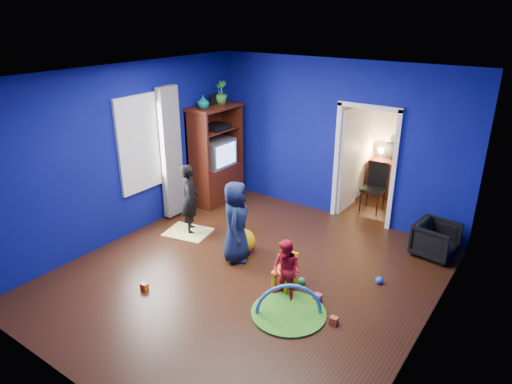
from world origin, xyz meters
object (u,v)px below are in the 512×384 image
Objects in this scene: armchair at (436,240)px; child_navy at (236,222)px; child_black at (190,199)px; study_desk at (390,179)px; tv_armoire at (216,154)px; folding_chair at (373,189)px; hopper_ball at (243,241)px; play_mat at (288,313)px; vase at (203,102)px; kid_chair at (284,273)px; crt_tv at (217,153)px; toddler_red at (286,271)px.

child_navy is at bearing 133.71° from armchair.
child_black is 4.31m from study_desk.
tv_armoire is 2.13× the size of folding_chair.
play_mat is at bearing -33.78° from hopper_ball.
child_black is 5.32× the size of vase.
hopper_ball is at bearing -39.24° from tv_armoire.
child_navy is at bearing -104.49° from study_desk.
play_mat is (0.36, -0.45, -0.24)m from kid_chair.
play_mat is 4.72m from study_desk.
play_mat is (3.16, -2.40, -1.01)m from crt_tv.
crt_tv is 0.71× the size of play_mat.
vase is 0.26× the size of folding_chair.
crt_tv is (-1.75, 1.68, 0.37)m from child_navy.
folding_chair is at bearing -48.86° from child_navy.
toddler_red is 1.46m from hopper_ball.
hopper_ball is 3.87m from study_desk.
tv_armoire reaches higher than toddler_red.
toddler_red is 1.00× the size of study_desk.
study_desk is at bearing 73.86° from hopper_ball.
hopper_ball is (1.74, -1.43, -0.78)m from tv_armoire.
folding_chair is (0.00, -0.96, 0.09)m from study_desk.
crt_tv is at bearing 99.69° from armchair.
child_black reaches higher than hopper_ball.
hopper_ball is at bearing -135.21° from child_black.
hopper_ball is at bearing 156.47° from toddler_red.
child_black is at bearing -67.93° from tv_armoire.
vase reaches higher than folding_chair.
child_navy is (1.24, -0.31, 0.03)m from child_black.
study_desk is 0.96m from folding_chair.
study_desk is at bearing 94.64° from play_mat.
armchair is 2.87m from play_mat.
tv_armoire is at bearing -154.75° from folding_chair.
play_mat is at bearing 163.64° from armchair.
armchair is at bearing 32.79° from hopper_ball.
hopper_ball is (1.74, -1.13, -1.88)m from vase.
tv_armoire is at bearing 140.76° from hopper_ball.
hopper_ball is (-0.05, 0.25, -0.46)m from child_navy.
study_desk is at bearing 98.62° from toddler_red.
vase reaches higher than child_black.
kid_chair is 0.51× the size of play_mat.
child_black reaches higher than folding_chair.
vase is 2.80m from hopper_ball.
child_black is 1.52m from tv_armoire.
armchair is 3.18m from child_navy.
child_navy is 4.11m from study_desk.
crt_tv reaches higher than child_black.
child_navy reaches higher than child_black.
child_black is 1.78× the size of crt_tv.
play_mat is (2.64, -1.03, -0.61)m from child_black.
child_black is 0.64× the size of tv_armoire.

